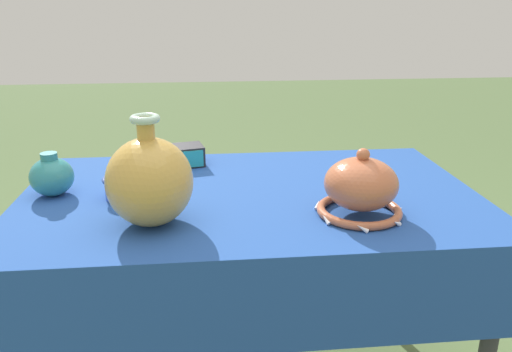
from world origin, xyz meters
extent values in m
cylinder|color=#38383D|center=(-0.59, 0.33, 0.35)|extent=(0.04, 0.04, 0.70)
cylinder|color=#38383D|center=(0.59, 0.33, 0.35)|extent=(0.04, 0.04, 0.70)
cube|color=#38383D|center=(0.00, 0.00, 0.72)|extent=(1.27, 0.76, 0.03)
cube|color=#234C9E|center=(0.00, 0.00, 0.74)|extent=(1.29, 0.78, 0.01)
cube|color=#234C9E|center=(0.00, -0.39, 0.62)|extent=(1.29, 0.01, 0.25)
ellipsoid|color=gold|center=(-0.26, -0.19, 0.85)|extent=(0.21, 0.21, 0.22)
cylinder|color=gold|center=(-0.26, -0.19, 0.98)|extent=(0.04, 0.04, 0.05)
torus|color=#A8CCB7|center=(-0.26, -0.19, 1.00)|extent=(0.07, 0.07, 0.02)
torus|color=#BC6642|center=(0.26, -0.19, 0.75)|extent=(0.22, 0.22, 0.02)
ellipsoid|color=#BC6642|center=(0.26, -0.19, 0.82)|extent=(0.19, 0.19, 0.13)
sphere|color=#BC6642|center=(0.26, -0.19, 0.90)|extent=(0.03, 0.03, 0.03)
cone|color=white|center=(0.37, -0.19, 0.75)|extent=(0.01, 0.03, 0.03)
cone|color=white|center=(0.33, -0.10, 0.75)|extent=(0.03, 0.03, 0.03)
cone|color=white|center=(0.24, -0.08, 0.75)|extent=(0.03, 0.02, 0.03)
cone|color=white|center=(0.17, -0.14, 0.75)|extent=(0.02, 0.03, 0.03)
cone|color=white|center=(0.17, -0.23, 0.75)|extent=(0.02, 0.03, 0.03)
cone|color=white|center=(0.24, -0.29, 0.75)|extent=(0.03, 0.02, 0.03)
cone|color=white|center=(0.33, -0.27, 0.75)|extent=(0.03, 0.03, 0.03)
cube|color=#232328|center=(-0.20, 0.27, 0.77)|extent=(0.15, 0.12, 0.07)
cube|color=teal|center=(-0.19, 0.22, 0.77)|extent=(0.12, 0.03, 0.05)
cylinder|color=#3851A8|center=(-0.35, -0.01, 0.77)|extent=(0.10, 0.10, 0.06)
torus|color=#3851A8|center=(-0.35, -0.01, 0.80)|extent=(0.11, 0.11, 0.01)
ellipsoid|color=teal|center=(-0.55, 0.03, 0.79)|extent=(0.12, 0.12, 0.11)
cylinder|color=teal|center=(-0.55, 0.03, 0.85)|extent=(0.05, 0.05, 0.02)
camera|label=1|loc=(-0.12, -1.33, 1.26)|focal=35.00mm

